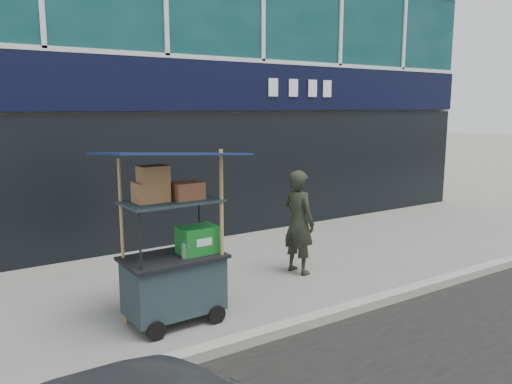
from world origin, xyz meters
TOP-DOWN VIEW (x-y plane):
  - ground at (0.00, 0.00)m, footprint 80.00×80.00m
  - curb at (0.00, -0.20)m, footprint 80.00×0.18m
  - vendor_cart at (-1.31, 0.77)m, footprint 1.58×1.14m
  - vendor_man at (1.00, 1.40)m, footprint 0.46×0.63m

SIDE VIEW (x-z plane):
  - ground at x=0.00m, z-range 0.00..0.00m
  - curb at x=0.00m, z-range 0.00..0.12m
  - vendor_cart at x=-1.31m, z-range -0.31..1.78m
  - vendor_man at x=1.00m, z-range 0.00..1.59m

